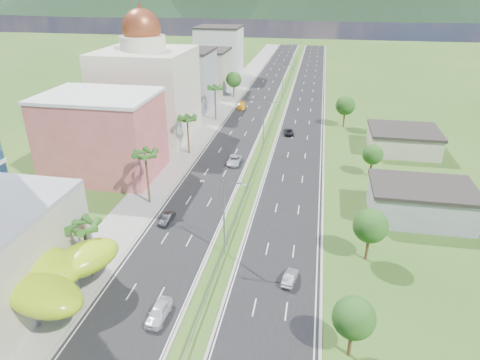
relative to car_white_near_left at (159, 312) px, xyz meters
The scene contains 33 objects.
ground 5.79m from the car_white_near_left, 38.56° to the left, with size 500.00×500.00×0.00m, color #2D5119.
road_left 93.62m from the car_white_near_left, 91.85° to the left, with size 11.00×260.00×0.04m, color black.
road_right 94.34m from the car_white_near_left, 82.70° to the left, with size 11.00×260.00×0.04m, color black.
sidewalk_left 94.41m from the car_white_near_left, 97.62° to the left, with size 7.00×260.00×0.12m, color gray.
median_guardrail 75.69m from the car_white_near_left, 86.61° to the left, with size 0.10×216.06×0.76m.
streetlight_median_b 15.47m from the car_white_near_left, 71.73° to the left, with size 6.04×0.25×11.00m.
streetlight_median_c 54.08m from the car_white_near_left, 85.22° to the left, with size 6.04×0.25×11.00m.
streetlight_median_d 98.85m from the car_white_near_left, 87.40° to the left, with size 6.04×0.25×11.00m.
streetlight_median_e 143.76m from the car_white_near_left, 88.21° to the left, with size 6.04×0.25×11.00m.
lime_canopy 16.07m from the car_white_near_left, behind, with size 18.00×15.00×7.40m.
pink_shophouse 43.16m from the car_white_near_left, 123.47° to the left, with size 20.00×15.00×15.00m, color #BA554C.
domed_building 63.99m from the car_white_near_left, 111.88° to the left, with size 20.00×20.00×28.70m.
midrise_grey 86.85m from the car_white_near_left, 105.08° to the left, with size 16.00×15.00×16.00m, color gray.
midrise_beige 108.10m from the car_white_near_left, 102.04° to the left, with size 16.00×15.00×13.00m, color #A8A08B.
midrise_white 130.78m from the car_white_near_left, 99.93° to the left, with size 16.00×15.00×18.00m, color silver.
shed_near 43.29m from the car_white_near_left, 41.34° to the left, with size 15.00×10.00×5.00m, color gray.
shed_far 67.98m from the car_white_near_left, 59.52° to the left, with size 14.00×12.00×4.40m, color #A8A08B.
palm_tree_b 13.83m from the car_white_near_left, 153.18° to the left, with size 3.60×3.60×8.10m.
palm_tree_c 28.88m from the car_white_near_left, 113.31° to the left, with size 3.60×3.60×9.60m.
palm_tree_d 50.25m from the car_white_near_left, 102.78° to the left, with size 3.60×3.60×8.60m.
palm_tree_e 74.77m from the car_white_near_left, 98.52° to the left, with size 3.60×3.60×9.40m.
leafy_tree_lfar 99.30m from the car_white_near_left, 96.38° to the left, with size 4.90×4.90×8.05m.
leafy_tree_ra 20.90m from the car_white_near_left, ahead, with size 4.20×4.20×6.90m.
leafy_tree_rb 28.51m from the car_white_near_left, 33.55° to the left, with size 4.55×4.55×7.47m.
leafy_tree_rc 51.11m from the car_white_near_left, 58.71° to the left, with size 3.85×3.85×6.33m.
leafy_tree_rd 77.08m from the car_white_near_left, 73.01° to the left, with size 4.90×4.90×8.05m.
mountain_ridge 458.13m from the car_white_near_left, 81.91° to the left, with size 860.00×140.00×90.00m, color black, non-canonical shape.
car_white_near_left is the anchor object (origin of this frame).
car_dark_left 20.81m from the car_white_near_left, 106.80° to the left, with size 1.37×3.94×1.30m, color black.
car_silver_mid_left 44.70m from the car_white_near_left, 90.37° to the left, with size 2.47×5.35×1.49m, color #B7BABF.
car_yellow_far_left 86.01m from the car_white_near_left, 94.12° to the left, with size 2.22×5.46×1.59m, color gold.
car_silver_right 16.46m from the car_white_near_left, 33.02° to the left, with size 1.35×3.87×1.27m, color #919398.
car_dark_far_right 65.72m from the car_white_near_left, 81.98° to the left, with size 2.16×4.69×1.30m, color black.
Camera 1 is at (10.96, -37.83, 34.07)m, focal length 32.00 mm.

